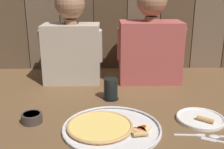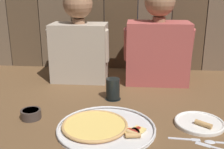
{
  "view_description": "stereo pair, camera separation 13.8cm",
  "coord_description": "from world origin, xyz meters",
  "px_view_note": "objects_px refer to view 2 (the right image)",
  "views": [
    {
      "loc": [
        -0.03,
        -1.22,
        0.6
      ],
      "look_at": [
        -0.0,
        0.1,
        0.18
      ],
      "focal_mm": 44.29,
      "sensor_mm": 36.0,
      "label": 1
    },
    {
      "loc": [
        0.11,
        -1.21,
        0.6
      ],
      "look_at": [
        -0.0,
        0.1,
        0.18
      ],
      "focal_mm": 44.29,
      "sensor_mm": 36.0,
      "label": 2
    }
  ],
  "objects_px": {
    "dinner_plate": "(199,123)",
    "drinking_glass": "(113,89)",
    "diner_left": "(79,39)",
    "dipping_bowl": "(31,114)",
    "diner_right": "(158,40)",
    "pizza_tray": "(102,127)"
  },
  "relations": [
    {
      "from": "drinking_glass",
      "to": "dipping_bowl",
      "type": "relative_size",
      "value": 1.25
    },
    {
      "from": "drinking_glass",
      "to": "dinner_plate",
      "type": "bearing_deg",
      "value": -32.65
    },
    {
      "from": "diner_right",
      "to": "drinking_glass",
      "type": "bearing_deg",
      "value": -129.33
    },
    {
      "from": "dinner_plate",
      "to": "dipping_bowl",
      "type": "xyz_separation_m",
      "value": [
        -0.79,
        -0.0,
        0.02
      ]
    },
    {
      "from": "dinner_plate",
      "to": "drinking_glass",
      "type": "xyz_separation_m",
      "value": [
        -0.42,
        0.27,
        0.05
      ]
    },
    {
      "from": "pizza_tray",
      "to": "diner_left",
      "type": "xyz_separation_m",
      "value": [
        -0.23,
        0.66,
        0.27
      ]
    },
    {
      "from": "dinner_plate",
      "to": "dipping_bowl",
      "type": "bearing_deg",
      "value": -179.74
    },
    {
      "from": "dinner_plate",
      "to": "dipping_bowl",
      "type": "height_order",
      "value": "dipping_bowl"
    },
    {
      "from": "dinner_plate",
      "to": "diner_left",
      "type": "height_order",
      "value": "diner_left"
    },
    {
      "from": "pizza_tray",
      "to": "drinking_glass",
      "type": "height_order",
      "value": "drinking_glass"
    },
    {
      "from": "drinking_glass",
      "to": "dipping_bowl",
      "type": "bearing_deg",
      "value": -143.7
    },
    {
      "from": "dinner_plate",
      "to": "dipping_bowl",
      "type": "relative_size",
      "value": 2.35
    },
    {
      "from": "dipping_bowl",
      "to": "diner_left",
      "type": "height_order",
      "value": "diner_left"
    },
    {
      "from": "drinking_glass",
      "to": "diner_left",
      "type": "distance_m",
      "value": 0.46
    },
    {
      "from": "diner_left",
      "to": "diner_right",
      "type": "bearing_deg",
      "value": 0.0
    },
    {
      "from": "dinner_plate",
      "to": "pizza_tray",
      "type": "bearing_deg",
      "value": -170.02
    },
    {
      "from": "pizza_tray",
      "to": "dinner_plate",
      "type": "height_order",
      "value": "dinner_plate"
    },
    {
      "from": "pizza_tray",
      "to": "diner_left",
      "type": "bearing_deg",
      "value": 108.93
    },
    {
      "from": "dipping_bowl",
      "to": "diner_right",
      "type": "distance_m",
      "value": 0.9
    },
    {
      "from": "pizza_tray",
      "to": "drinking_glass",
      "type": "xyz_separation_m",
      "value": [
        0.02,
        0.34,
        0.05
      ]
    },
    {
      "from": "pizza_tray",
      "to": "diner_right",
      "type": "distance_m",
      "value": 0.76
    },
    {
      "from": "pizza_tray",
      "to": "drinking_glass",
      "type": "relative_size",
      "value": 3.67
    }
  ]
}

